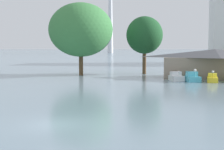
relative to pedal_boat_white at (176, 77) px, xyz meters
The scene contains 7 objects.
ground_plane 30.03m from the pedal_boat_white, 104.94° to the right, with size 2000.00×2000.00×0.00m, color gray.
pedal_boat_white is the anchor object (origin of this frame).
pedal_boat_cyan 2.41m from the pedal_boat_white, 25.42° to the right, with size 2.28×2.98×1.84m.
pedal_boat_yellow 5.00m from the pedal_boat_white, 13.49° to the right, with size 1.60×2.84×1.66m.
boathouse 8.10m from the pedal_boat_white, 40.81° to the left, with size 16.78×8.67×4.48m.
shoreline_tree_tall_left 18.67m from the pedal_boat_white, 157.27° to the left, with size 10.86×10.86×12.31m.
shoreline_tree_mid 14.33m from the pedal_boat_white, 115.12° to the left, with size 6.52×6.52×10.32m.
Camera 1 is at (6.64, -19.32, 4.72)m, focal length 53.28 mm.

